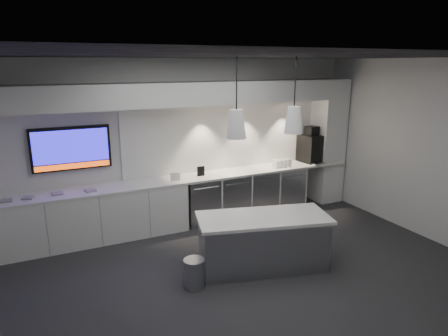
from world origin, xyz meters
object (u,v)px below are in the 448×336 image
wall_tv (71,148)px  bin (194,273)px  coffee_machine (311,147)px  island (263,242)px

wall_tv → bin: size_ratio=3.14×
coffee_machine → bin: bearing=-154.6°
wall_tv → coffee_machine: 4.69m
wall_tv → bin: (1.22, -2.36, -1.36)m
island → coffee_machine: size_ratio=2.70×
wall_tv → island: bearing=-44.5°
wall_tv → island: 3.45m
wall_tv → bin: bearing=-62.7°
bin → coffee_machine: (3.46, 2.11, 1.01)m
wall_tv → island: wall_tv is taller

